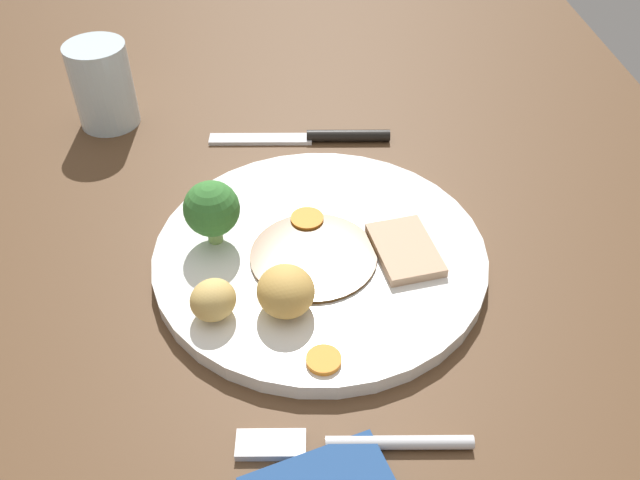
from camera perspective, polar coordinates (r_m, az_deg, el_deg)
name	(u,v)px	position (r cm, az deg, el deg)	size (l,w,h in cm)	color
dining_table	(288,255)	(59.41, -2.71, -1.28)	(120.00, 84.00, 3.60)	brown
dinner_plate	(320,255)	(55.72, 0.00, -1.29)	(27.30, 27.30, 1.40)	white
gravy_pool	(314,256)	(54.43, -0.55, -1.35)	(10.28, 10.28, 0.30)	#563819
meat_slice_main	(405,250)	(55.04, 7.19, -0.81)	(6.88, 4.65, 0.80)	tan
roast_potato_left	(213,300)	(49.80, -9.02, -5.03)	(3.47, 3.25, 3.04)	#D8B260
roast_potato_right	(286,291)	(49.46, -2.91, -4.35)	(4.46, 4.28, 3.61)	tan
carrot_coin_front	(307,220)	(57.59, -1.10, 1.73)	(2.83, 2.83, 0.53)	orange
carrot_coin_back	(324,360)	(47.37, 0.31, -10.09)	(2.49, 2.49, 0.41)	orange
broccoli_floret	(212,209)	(54.57, -9.13, 2.58)	(4.56, 4.56, 5.66)	#8CB766
fork	(346,443)	(45.18, 2.24, -16.80)	(2.70, 15.32, 0.90)	silver
knife	(316,137)	(69.85, -0.35, 8.70)	(2.97, 18.56, 1.20)	black
water_glass	(103,85)	(74.24, -17.89, 12.34)	(6.16, 6.16, 8.77)	silver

